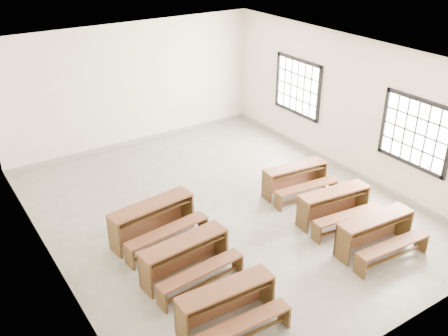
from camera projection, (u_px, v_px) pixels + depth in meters
room at (228, 114)px, 9.51m from camera, size 8.50×8.50×3.20m
desk_set_0 at (228, 304)px, 7.36m from camera, size 1.56×0.85×0.69m
desk_set_1 at (186, 256)px, 8.37m from camera, size 1.63×0.94×0.71m
desk_set_2 at (154, 219)px, 9.35m from camera, size 1.75×1.05×0.75m
desk_set_3 at (376, 232)px, 9.04m from camera, size 1.59×0.91×0.69m
desk_set_4 at (335, 204)px, 9.91m from camera, size 1.59×0.96×0.68m
desk_set_5 at (296, 177)px, 10.93m from camera, size 1.56×0.92×0.67m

